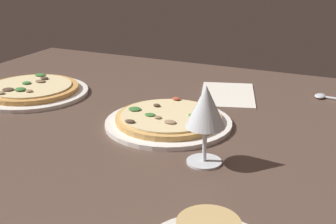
{
  "coord_description": "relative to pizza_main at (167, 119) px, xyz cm",
  "views": [
    {
      "loc": [
        -38.24,
        84.74,
        41.4
      ],
      "look_at": [
        0.19,
        -0.15,
        7.0
      ],
      "focal_mm": 48.25,
      "sensor_mm": 36.0,
      "label": 1
    }
  ],
  "objects": [
    {
      "name": "pizza_side",
      "position": [
        42.03,
        -4.54,
        -0.01
      ],
      "size": [
        29.98,
        29.98,
        3.3
      ],
      "color": "white",
      "rests_on": "dining_table"
    },
    {
      "name": "wine_glass_far",
      "position": [
        -13.97,
        14.46,
        9.28
      ],
      "size": [
        7.23,
        7.23,
        14.86
      ],
      "color": "silver",
      "rests_on": "dining_table"
    },
    {
      "name": "spoon",
      "position": [
        -30.07,
        -33.5,
        -0.72
      ],
      "size": [
        10.94,
        4.26,
        1.0
      ],
      "color": "silver",
      "rests_on": "dining_table"
    },
    {
      "name": "pizza_main",
      "position": [
        0.0,
        0.0,
        0.0
      ],
      "size": [
        28.1,
        28.1,
        3.3
      ],
      "color": "white",
      "rests_on": "dining_table"
    },
    {
      "name": "paper_menu",
      "position": [
        -5.96,
        -25.81,
        -1.02
      ],
      "size": [
        19.42,
        24.1,
        0.3
      ],
      "primitive_type": "cube",
      "rotation": [
        0.0,
        0.0,
        0.3
      ],
      "color": "silver",
      "rests_on": "dining_table"
    },
    {
      "name": "dining_table",
      "position": [
        -0.4,
        0.3,
        -3.17
      ],
      "size": [
        150.0,
        110.0,
        4.0
      ],
      "primitive_type": "cube",
      "color": "brown",
      "rests_on": "ground"
    }
  ]
}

